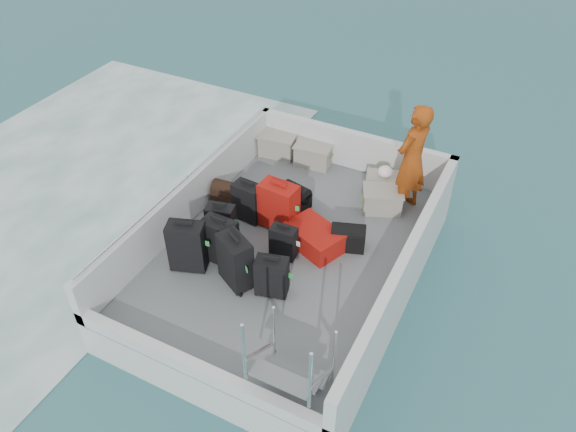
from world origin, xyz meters
name	(u,v)px	position (x,y,z in m)	size (l,w,h in m)	color
ground	(289,278)	(0.00, 0.00, 0.00)	(160.00, 160.00, 0.00)	#15474C
wake_foam	(58,193)	(-4.80, 0.00, 0.00)	(10.00, 10.00, 0.00)	white
ferry_hull	(289,264)	(0.00, 0.00, 0.30)	(3.60, 5.00, 0.60)	silver
deck	(289,249)	(0.00, 0.00, 0.61)	(3.30, 4.70, 0.02)	slate
deck_fittings	(301,251)	(0.35, -0.32, 0.99)	(3.60, 5.00, 0.90)	silver
suitcase_0	(187,247)	(-1.09, -0.98, 1.01)	(0.51, 0.29, 0.78)	black
suitcase_1	(221,223)	(-1.00, -0.26, 0.93)	(0.41, 0.24, 0.62)	black
suitcase_2	(248,202)	(-0.89, 0.35, 0.94)	(0.45, 0.27, 0.64)	black
suitcase_3	(235,262)	(-0.34, -0.93, 1.01)	(0.51, 0.30, 0.78)	black
suitcase_4	(220,241)	(-0.76, -0.65, 0.98)	(0.49, 0.29, 0.72)	black
suitcase_5	(279,206)	(-0.38, 0.39, 1.01)	(0.57, 0.34, 0.78)	#A6160C
suitcase_6	(272,277)	(0.19, -0.88, 0.92)	(0.43, 0.25, 0.60)	black
suitcase_7	(284,243)	(0.00, -0.17, 0.88)	(0.37, 0.21, 0.53)	black
suitcase_8	(315,237)	(0.30, 0.23, 0.78)	(0.55, 0.83, 0.33)	#A6160C
duffel_0	(227,196)	(-1.38, 0.52, 0.78)	(0.46, 0.30, 0.32)	black
duffel_1	(296,198)	(-0.37, 0.96, 0.78)	(0.44, 0.30, 0.32)	black
duffel_2	(348,239)	(0.75, 0.44, 0.78)	(0.50, 0.30, 0.32)	black
crate_0	(278,145)	(-1.34, 2.20, 0.81)	(0.62, 0.43, 0.38)	gray
crate_1	(314,155)	(-0.63, 2.20, 0.80)	(0.61, 0.42, 0.37)	gray
crate_2	(383,186)	(0.77, 1.92, 0.78)	(0.54, 0.37, 0.33)	gray
crate_3	(382,200)	(0.90, 1.51, 0.80)	(0.59, 0.41, 0.36)	gray
yellow_bag	(382,181)	(0.69, 2.11, 0.73)	(0.28, 0.26, 0.22)	yellow
white_bag	(385,173)	(0.77, 1.92, 1.04)	(0.24, 0.24, 0.18)	white
passenger	(412,160)	(1.21, 1.74, 1.53)	(0.68, 0.44, 1.83)	#CF5113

